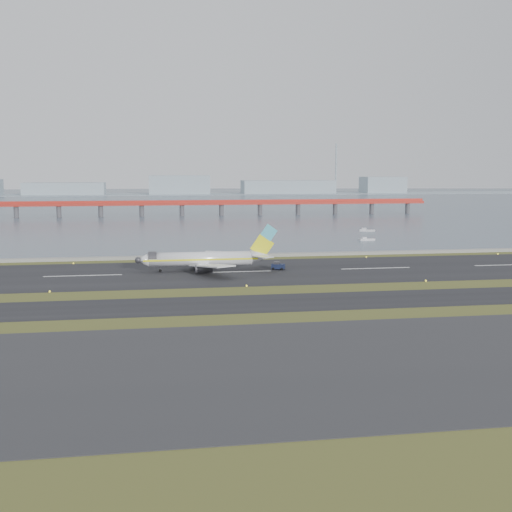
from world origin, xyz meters
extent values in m
plane|color=#3F4B1A|center=(0.00, 0.00, 0.00)|extent=(1000.00, 1000.00, 0.00)
cube|color=#2D2D2F|center=(0.00, -55.00, 0.05)|extent=(1000.00, 50.00, 0.10)
cube|color=black|center=(0.00, -12.00, 0.05)|extent=(1000.00, 18.00, 0.10)
cube|color=black|center=(0.00, 30.00, 0.05)|extent=(1000.00, 45.00, 0.10)
cube|color=gray|center=(0.00, 60.00, 0.50)|extent=(1000.00, 2.50, 1.00)
cube|color=#41505D|center=(0.00, 460.00, 0.00)|extent=(1400.00, 800.00, 1.30)
cube|color=#B0281E|center=(20.00, 250.00, 7.50)|extent=(260.00, 5.00, 1.60)
cube|color=#B0281E|center=(20.00, 250.00, 9.00)|extent=(260.00, 0.40, 1.40)
cylinder|color=#4C4C51|center=(-76.00, 250.00, 3.00)|extent=(2.80, 2.80, 7.00)
cylinder|color=#4C4C51|center=(20.00, 250.00, 3.00)|extent=(2.80, 2.80, 7.00)
cylinder|color=#4C4C51|center=(116.00, 250.00, 3.00)|extent=(2.80, 2.80, 7.00)
cube|color=#92A3AC|center=(0.00, 620.00, 0.00)|extent=(1400.00, 80.00, 1.00)
cube|color=#92A3AC|center=(-120.00, 620.00, 7.00)|extent=(90.00, 35.00, 14.00)
cube|color=#92A3AC|center=(10.00, 620.00, 11.00)|extent=(70.00, 35.00, 22.00)
cube|color=#92A3AC|center=(140.00, 620.00, 8.00)|extent=(110.00, 35.00, 16.00)
cube|color=#92A3AC|center=(260.00, 620.00, 10.00)|extent=(50.00, 35.00, 20.00)
cylinder|color=#92A3AC|center=(200.00, 620.00, 30.00)|extent=(1.80, 1.80, 60.00)
cylinder|color=white|center=(-8.95, 32.72, 3.50)|extent=(28.00, 3.80, 3.80)
cone|color=white|center=(-24.55, 32.72, 3.50)|extent=(3.20, 3.80, 3.80)
cone|color=white|center=(7.25, 32.72, 3.80)|extent=(5.00, 3.80, 3.80)
cube|color=#FFFE1A|center=(-8.95, 30.80, 3.50)|extent=(31.00, 0.06, 0.45)
cube|color=#FFFE1A|center=(-8.95, 34.64, 3.50)|extent=(31.00, 0.06, 0.45)
cube|color=white|center=(-6.75, 24.22, 2.80)|extent=(11.31, 15.89, 1.66)
cube|color=white|center=(-6.75, 41.22, 2.80)|extent=(11.31, 15.89, 1.66)
cylinder|color=#37363B|center=(-8.45, 26.72, 1.60)|extent=(4.20, 2.10, 2.10)
cylinder|color=#37363B|center=(-8.45, 38.72, 1.60)|extent=(4.20, 2.10, 2.10)
cube|color=#FFFE1A|center=(8.05, 32.72, 6.70)|extent=(6.80, 0.35, 6.85)
cube|color=#4AB9D2|center=(9.95, 32.72, 10.40)|extent=(4.85, 0.37, 4.90)
cube|color=white|center=(7.55, 28.92, 4.30)|extent=(5.64, 6.80, 0.22)
cube|color=white|center=(7.55, 36.52, 4.30)|extent=(5.64, 6.80, 0.22)
cylinder|color=black|center=(-19.95, 32.72, 0.45)|extent=(0.80, 0.28, 0.80)
cylinder|color=black|center=(-7.45, 29.92, 0.55)|extent=(1.00, 0.38, 1.00)
cylinder|color=black|center=(-7.45, 35.52, 0.55)|extent=(1.00, 0.38, 1.00)
cube|color=#131B36|center=(12.44, 31.91, 1.00)|extent=(4.05, 3.23, 1.33)
cube|color=#37363B|center=(12.03, 32.08, 1.89)|extent=(2.08, 2.14, 0.78)
cylinder|color=black|center=(10.96, 31.57, 0.39)|extent=(0.85, 0.61, 0.78)
cylinder|color=black|center=(11.66, 33.21, 0.39)|extent=(0.85, 0.61, 0.78)
cylinder|color=black|center=(13.22, 30.62, 0.39)|extent=(0.85, 0.61, 0.78)
cylinder|color=black|center=(13.91, 32.25, 0.39)|extent=(0.85, 0.61, 0.78)
cube|color=silver|center=(61.61, 100.34, 0.35)|extent=(6.35, 2.62, 0.79)
cube|color=silver|center=(60.30, 100.19, 1.06)|extent=(1.91, 1.60, 0.79)
cube|color=silver|center=(74.34, 136.91, 0.39)|extent=(7.23, 4.49, 0.89)
cube|color=silver|center=(72.96, 137.44, 1.18)|extent=(2.41, 2.18, 0.89)
camera|label=1|loc=(-21.71, -140.53, 27.28)|focal=45.00mm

